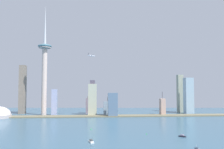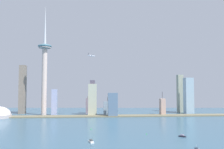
{
  "view_description": "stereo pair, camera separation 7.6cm",
  "coord_description": "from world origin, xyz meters",
  "px_view_note": "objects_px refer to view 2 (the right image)",
  "views": [
    {
      "loc": [
        -56.96,
        -166.04,
        79.16
      ],
      "look_at": [
        1.25,
        517.71,
        119.97
      ],
      "focal_mm": 38.58,
      "sensor_mm": 36.0,
      "label": 1
    },
    {
      "loc": [
        -56.88,
        -166.05,
        79.16
      ],
      "look_at": [
        1.25,
        517.71,
        119.97
      ],
      "focal_mm": 38.58,
      "sensor_mm": 36.0,
      "label": 2
    }
  ],
  "objects_px": {
    "channel_buoy_0": "(91,129)",
    "channel_buoy_1": "(146,134)",
    "skyscraper_4": "(54,102)",
    "skyscraper_8": "(90,105)",
    "boat_2": "(91,141)",
    "skyscraper_0": "(180,93)",
    "skyscraper_5": "(162,107)",
    "skyscraper_2": "(23,89)",
    "airplane": "(91,56)",
    "boat_3": "(182,136)",
    "skyscraper_1": "(113,105)",
    "boat_5": "(196,149)",
    "skyscraper_7": "(92,99)",
    "skyscraper_3": "(189,96)",
    "skyscraper_6": "(107,108)",
    "observation_tower": "(45,64)"
  },
  "relations": [
    {
      "from": "channel_buoy_0",
      "to": "channel_buoy_1",
      "type": "height_order",
      "value": "channel_buoy_0"
    },
    {
      "from": "skyscraper_4",
      "to": "skyscraper_8",
      "type": "xyz_separation_m",
      "value": [
        105.08,
        49.26,
        -13.38
      ]
    },
    {
      "from": "skyscraper_4",
      "to": "boat_2",
      "type": "relative_size",
      "value": 4.78
    },
    {
      "from": "boat_2",
      "to": "channel_buoy_1",
      "type": "xyz_separation_m",
      "value": [
        95.97,
        55.31,
        -0.78
      ]
    },
    {
      "from": "skyscraper_0",
      "to": "channel_buoy_0",
      "type": "xyz_separation_m",
      "value": [
        -300.04,
        -317.83,
        -62.0
      ]
    },
    {
      "from": "boat_2",
      "to": "skyscraper_5",
      "type": "bearing_deg",
      "value": 135.2
    },
    {
      "from": "skyscraper_2",
      "to": "boat_2",
      "type": "distance_m",
      "value": 488.03
    },
    {
      "from": "channel_buoy_1",
      "to": "airplane",
      "type": "relative_size",
      "value": 0.09
    },
    {
      "from": "boat_3",
      "to": "airplane",
      "type": "bearing_deg",
      "value": 156.26
    },
    {
      "from": "skyscraper_1",
      "to": "skyscraper_4",
      "type": "distance_m",
      "value": 176.27
    },
    {
      "from": "boat_5",
      "to": "channel_buoy_0",
      "type": "relative_size",
      "value": 4.01
    },
    {
      "from": "skyscraper_0",
      "to": "skyscraper_7",
      "type": "xyz_separation_m",
      "value": [
        -296.81,
        -70.32,
        -14.31
      ]
    },
    {
      "from": "skyscraper_0",
      "to": "skyscraper_8",
      "type": "xyz_separation_m",
      "value": [
        -304.4,
        -14.07,
        -37.7
      ]
    },
    {
      "from": "skyscraper_3",
      "to": "boat_5",
      "type": "bearing_deg",
      "value": -111.49
    },
    {
      "from": "skyscraper_2",
      "to": "channel_buoy_0",
      "type": "distance_m",
      "value": 390.74
    },
    {
      "from": "boat_3",
      "to": "airplane",
      "type": "xyz_separation_m",
      "value": [
        -150.33,
        302.79,
        173.39
      ]
    },
    {
      "from": "skyscraper_3",
      "to": "boat_2",
      "type": "xyz_separation_m",
      "value": [
        -309.01,
        -384.12,
        -55.55
      ]
    },
    {
      "from": "boat_3",
      "to": "skyscraper_5",
      "type": "bearing_deg",
      "value": 118.59
    },
    {
      "from": "skyscraper_5",
      "to": "boat_2",
      "type": "height_order",
      "value": "skyscraper_5"
    },
    {
      "from": "skyscraper_1",
      "to": "boat_5",
      "type": "relative_size",
      "value": 6.55
    },
    {
      "from": "skyscraper_1",
      "to": "skyscraper_2",
      "type": "distance_m",
      "value": 302.32
    },
    {
      "from": "skyscraper_4",
      "to": "channel_buoy_0",
      "type": "xyz_separation_m",
      "value": [
        109.43,
        -254.49,
        -37.69
      ]
    },
    {
      "from": "skyscraper_4",
      "to": "skyscraper_6",
      "type": "height_order",
      "value": "skyscraper_4"
    },
    {
      "from": "skyscraper_8",
      "to": "channel_buoy_0",
      "type": "bearing_deg",
      "value": -89.18
    },
    {
      "from": "skyscraper_7",
      "to": "channel_buoy_1",
      "type": "distance_m",
      "value": 324.44
    },
    {
      "from": "observation_tower",
      "to": "skyscraper_8",
      "type": "height_order",
      "value": "observation_tower"
    },
    {
      "from": "skyscraper_8",
      "to": "boat_5",
      "type": "distance_m",
      "value": 497.87
    },
    {
      "from": "skyscraper_5",
      "to": "skyscraper_7",
      "type": "xyz_separation_m",
      "value": [
        -212.22,
        6.37,
        24.08
      ]
    },
    {
      "from": "skyscraper_3",
      "to": "boat_5",
      "type": "xyz_separation_m",
      "value": [
        -174.32,
        -442.85,
        -55.77
      ]
    },
    {
      "from": "boat_5",
      "to": "skyscraper_6",
      "type": "bearing_deg",
      "value": 84.56
    },
    {
      "from": "boat_5",
      "to": "airplane",
      "type": "xyz_separation_m",
      "value": [
        -135.13,
        390.2,
        173.42
      ]
    },
    {
      "from": "skyscraper_2",
      "to": "skyscraper_3",
      "type": "height_order",
      "value": "skyscraper_2"
    },
    {
      "from": "skyscraper_1",
      "to": "skyscraper_5",
      "type": "distance_m",
      "value": 157.83
    },
    {
      "from": "skyscraper_4",
      "to": "skyscraper_8",
      "type": "distance_m",
      "value": 116.82
    },
    {
      "from": "skyscraper_0",
      "to": "skyscraper_5",
      "type": "height_order",
      "value": "skyscraper_0"
    },
    {
      "from": "skyscraper_6",
      "to": "channel_buoy_0",
      "type": "height_order",
      "value": "skyscraper_6"
    },
    {
      "from": "skyscraper_4",
      "to": "skyscraper_6",
      "type": "bearing_deg",
      "value": 1.34
    },
    {
      "from": "skyscraper_2",
      "to": "boat_5",
      "type": "relative_size",
      "value": 14.93
    },
    {
      "from": "boat_3",
      "to": "airplane",
      "type": "height_order",
      "value": "airplane"
    },
    {
      "from": "skyscraper_8",
      "to": "channel_buoy_0",
      "type": "xyz_separation_m",
      "value": [
        4.35,
        -303.76,
        -24.31
      ]
    },
    {
      "from": "skyscraper_1",
      "to": "channel_buoy_0",
      "type": "relative_size",
      "value": 26.28
    },
    {
      "from": "skyscraper_8",
      "to": "boat_2",
      "type": "relative_size",
      "value": 3.37
    },
    {
      "from": "skyscraper_0",
      "to": "skyscraper_1",
      "type": "distance_m",
      "value": 263.94
    },
    {
      "from": "observation_tower",
      "to": "skyscraper_0",
      "type": "height_order",
      "value": "observation_tower"
    },
    {
      "from": "skyscraper_5",
      "to": "skyscraper_6",
      "type": "relative_size",
      "value": 1.27
    },
    {
      "from": "skyscraper_5",
      "to": "skyscraper_7",
      "type": "height_order",
      "value": "skyscraper_7"
    },
    {
      "from": "boat_2",
      "to": "skyscraper_2",
      "type": "bearing_deg",
      "value": -166.56
    },
    {
      "from": "skyscraper_0",
      "to": "skyscraper_2",
      "type": "relative_size",
      "value": 0.82
    },
    {
      "from": "boat_5",
      "to": "skyscraper_5",
      "type": "bearing_deg",
      "value": 62.35
    },
    {
      "from": "skyscraper_2",
      "to": "skyscraper_4",
      "type": "height_order",
      "value": "skyscraper_2"
    }
  ]
}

